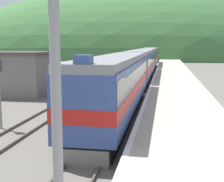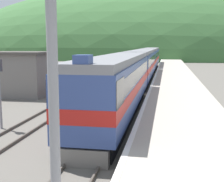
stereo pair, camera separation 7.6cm
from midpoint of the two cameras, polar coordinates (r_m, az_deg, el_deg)
track_main at (r=70.78m, az=7.37°, el=4.53°), size 1.52×180.00×0.16m
track_siding at (r=71.17m, az=3.43°, el=4.61°), size 1.52×180.00×0.16m
platform at (r=50.75m, az=11.22°, el=3.28°), size 5.29×140.00×0.89m
distant_hills at (r=125.88m, az=8.57°, el=6.21°), size 177.09×79.69×55.67m
station_shed at (r=31.29m, az=-16.41°, el=3.06°), size 5.68×4.52×4.26m
express_train_lead_car at (r=21.34m, az=1.15°, el=1.36°), size 2.85×19.17×4.56m
carriage_second at (r=42.16m, az=5.57°, el=4.87°), size 2.84×20.67×4.20m
carriage_third at (r=63.64m, az=7.10°, el=6.08°), size 2.84×20.67×4.20m
signal_mast_main at (r=5.81m, az=-10.79°, el=14.75°), size 2.20×0.42×8.54m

